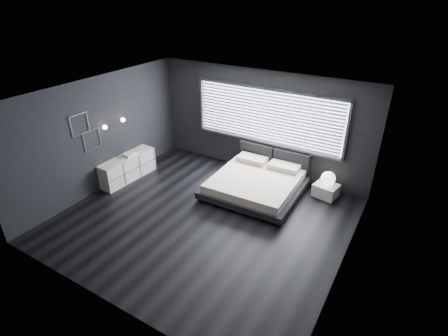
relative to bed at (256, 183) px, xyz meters
The scene contains 12 objects.
room 2.01m from the bed, 106.77° to the right, with size 6.04×6.00×2.80m.
window 1.76m from the bed, 104.21° to the left, with size 4.14×0.09×1.52m.
headboard 1.09m from the bed, 89.94° to the left, with size 1.96×0.16×0.52m.
sconce_near 3.93m from the bed, 155.37° to the right, with size 0.18×0.11×0.11m.
sconce_far 3.74m from the bed, 164.36° to the right, with size 0.18×0.11×0.11m.
wall_art_upper 4.36m from the bed, 148.20° to the right, with size 0.01×0.48×0.48m.
wall_art_lower 4.09m from the bed, 151.30° to the right, with size 0.01×0.48×0.48m.
bed is the anchor object (origin of this frame).
nightstand 1.73m from the bed, 25.07° to the left, with size 0.55×0.46×0.32m, color silver.
orb_lamp 1.76m from the bed, 25.31° to the left, with size 0.34×0.34×0.34m, color white.
dresser 3.44m from the bed, 161.24° to the right, with size 0.55×1.66×0.66m.
book_stack 3.41m from the bed, 162.81° to the right, with size 0.30×0.37×0.07m.
Camera 1 is at (3.65, -5.27, 4.67)m, focal length 28.00 mm.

